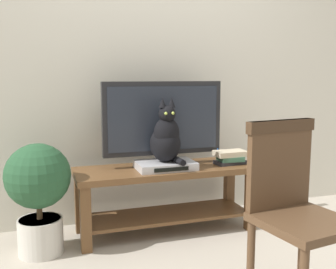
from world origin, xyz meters
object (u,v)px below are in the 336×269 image
at_px(media_box, 165,165).
at_px(wooden_chair, 293,202).
at_px(tv, 163,122).
at_px(potted_plant, 38,189).
at_px(tv_stand, 166,187).
at_px(cat, 166,138).
at_px(book_stack, 230,157).

xyz_separation_m(media_box, wooden_chair, (0.30, -1.09, 0.03)).
distance_m(tv, potted_plant, 0.99).
distance_m(tv_stand, tv, 0.48).
distance_m(tv, wooden_chair, 1.26).
height_order(cat, book_stack, cat).
xyz_separation_m(cat, book_stack, (0.52, 0.01, -0.17)).
xyz_separation_m(tv_stand, cat, (-0.02, -0.06, 0.38)).
bearing_deg(media_box, tv, 80.02).
xyz_separation_m(tv, potted_plant, (-0.90, -0.17, -0.38)).
bearing_deg(media_box, tv_stand, 67.32).
bearing_deg(tv_stand, cat, -106.98).
relative_size(tv_stand, cat, 2.88).
bearing_deg(potted_plant, media_box, 3.77).
height_order(tv, potted_plant, tv).
bearing_deg(book_stack, tv, 167.13).
distance_m(tv, media_box, 0.32).
distance_m(tv_stand, cat, 0.38).
xyz_separation_m(tv_stand, potted_plant, (-0.90, -0.10, 0.09)).
height_order(wooden_chair, potted_plant, wooden_chair).
distance_m(cat, book_stack, 0.55).
distance_m(media_box, potted_plant, 0.88).
bearing_deg(cat, potted_plant, -177.12).
xyz_separation_m(cat, wooden_chair, (0.30, -1.08, -0.17)).
bearing_deg(media_box, book_stack, -0.30).
bearing_deg(media_box, potted_plant, -176.23).
relative_size(tv_stand, potted_plant, 1.81).
distance_m(tv_stand, potted_plant, 0.91).
bearing_deg(tv, book_stack, -12.87).
bearing_deg(book_stack, tv_stand, 174.34).
xyz_separation_m(media_box, cat, (0.00, -0.01, 0.20)).
bearing_deg(tv_stand, book_stack, -5.66).
bearing_deg(potted_plant, cat, 2.88).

